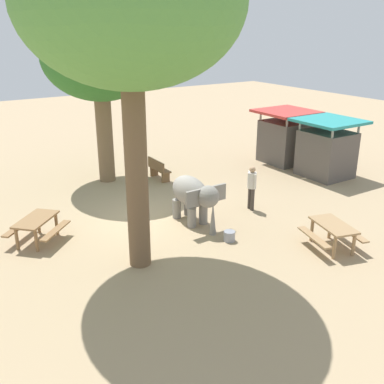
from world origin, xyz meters
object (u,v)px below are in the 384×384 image
at_px(person_handler, 252,185).
at_px(feed_bucket, 229,236).
at_px(market_stall_teal, 326,151).
at_px(picnic_table_far, 36,224).
at_px(shade_tree_secondary, 129,3).
at_px(shade_tree_main, 99,58).
at_px(market_stall_red, 285,139).
at_px(picnic_table_near, 333,230).
at_px(elephant, 194,195).
at_px(wooden_bench, 158,169).

bearing_deg(person_handler, feed_bucket, 44.46).
bearing_deg(market_stall_teal, picnic_table_far, -91.12).
distance_m(person_handler, picnic_table_far, 7.38).
height_order(person_handler, market_stall_teal, market_stall_teal).
relative_size(shade_tree_secondary, feed_bucket, 24.64).
distance_m(shade_tree_main, market_stall_red, 9.45).
xyz_separation_m(picnic_table_far, feed_bucket, (3.14, 5.00, -0.43)).
bearing_deg(person_handler, picnic_table_near, 99.06).
bearing_deg(person_handler, market_stall_teal, -158.65).
height_order(shade_tree_main, picnic_table_far, shade_tree_main).
height_order(elephant, shade_tree_main, shade_tree_main).
distance_m(elephant, shade_tree_secondary, 6.56).
bearing_deg(shade_tree_main, feed_bucket, 6.65).
xyz_separation_m(person_handler, market_stall_teal, (-1.26, 5.25, 0.19)).
bearing_deg(picnic_table_near, wooden_bench, 23.71).
xyz_separation_m(picnic_table_far, market_stall_teal, (0.24, 12.46, 0.55)).
bearing_deg(picnic_table_near, shade_tree_main, 33.66).
xyz_separation_m(shade_tree_secondary, market_stall_red, (-5.28, 10.42, -5.62)).
bearing_deg(feed_bucket, market_stall_red, 126.38).
bearing_deg(feed_bucket, wooden_bench, 170.87).
bearing_deg(shade_tree_main, elephant, 6.75).
relative_size(market_stall_red, market_stall_teal, 1.00).
height_order(elephant, picnic_table_far, elephant).
distance_m(wooden_bench, feed_bucket, 6.55).
xyz_separation_m(shade_tree_secondary, market_stall_teal, (-2.68, 10.42, -5.62)).
relative_size(elephant, market_stall_red, 0.90).
relative_size(elephant, picnic_table_near, 1.24).
distance_m(picnic_table_near, feed_bucket, 3.09).
relative_size(shade_tree_main, shade_tree_secondary, 0.78).
xyz_separation_m(person_handler, wooden_bench, (-4.82, -1.17, -0.48)).
bearing_deg(wooden_bench, elephant, -14.18).
bearing_deg(picnic_table_near, feed_bucket, 63.75).
relative_size(elephant, shade_tree_main, 0.33).
distance_m(person_handler, market_stall_red, 6.51).
height_order(shade_tree_main, wooden_bench, shade_tree_main).
distance_m(shade_tree_main, shade_tree_secondary, 7.79).
relative_size(elephant, market_stall_teal, 0.90).
xyz_separation_m(elephant, picnic_table_near, (3.77, 2.48, -0.42)).
distance_m(picnic_table_near, market_stall_teal, 7.17).
bearing_deg(market_stall_red, shade_tree_secondary, -63.14).
bearing_deg(feed_bucket, market_stall_teal, 111.22).
xyz_separation_m(elephant, wooden_bench, (-4.72, 1.23, -0.54)).
height_order(person_handler, picnic_table_near, person_handler).
bearing_deg(market_stall_teal, market_stall_red, 180.00).
height_order(elephant, feed_bucket, elephant).
distance_m(shade_tree_secondary, wooden_bench, 9.72).
relative_size(person_handler, feed_bucket, 4.50).
height_order(elephant, person_handler, person_handler).
xyz_separation_m(shade_tree_main, shade_tree_secondary, (7.31, -2.08, 1.67)).
xyz_separation_m(wooden_bench, picnic_table_near, (8.49, 1.25, 0.12)).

